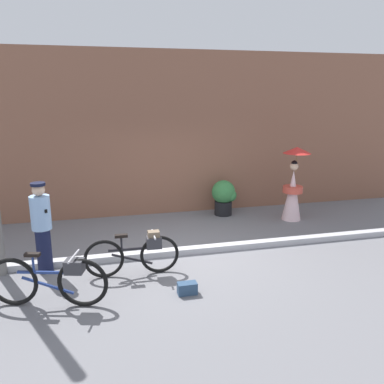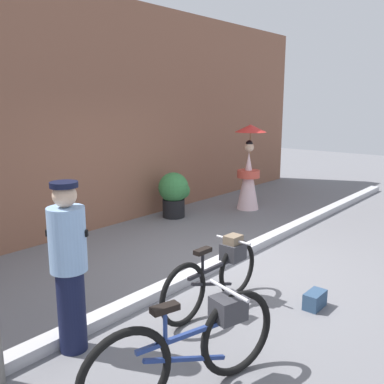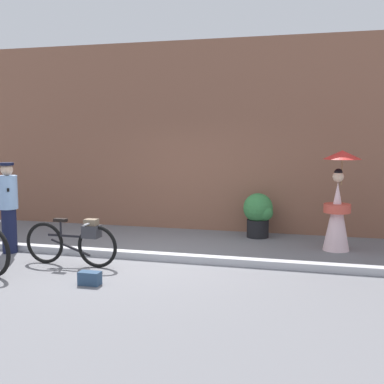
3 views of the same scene
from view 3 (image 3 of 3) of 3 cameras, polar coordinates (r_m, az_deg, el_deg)
ground_plane at (r=8.62m, az=-5.24°, el=-7.67°), size 30.00×30.00×0.00m
building_wall at (r=11.24m, az=-0.01°, el=6.41°), size 14.00×0.40×4.17m
sidewalk_curb at (r=8.61m, az=-5.25°, el=-7.28°), size 14.00×0.20×0.12m
bicycle_far_side at (r=8.29m, az=-13.28°, el=-5.47°), size 1.65×0.48×0.78m
person_officer at (r=9.47m, az=-20.33°, el=-1.43°), size 0.34×0.34×1.63m
person_with_parasol at (r=9.45m, az=16.40°, el=-1.28°), size 0.68×0.68×1.84m
potted_plant_by_door at (r=10.35m, az=7.66°, el=-2.40°), size 0.63×0.61×0.92m
backpack_on_pavement at (r=7.29m, az=-11.67°, el=-9.64°), size 0.31×0.17×0.19m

